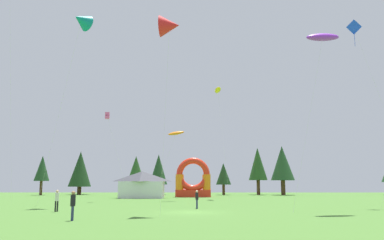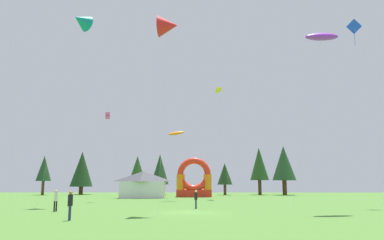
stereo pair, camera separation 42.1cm
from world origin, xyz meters
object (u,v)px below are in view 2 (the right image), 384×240
at_px(person_near_camera, 56,199).
at_px(person_left_edge, 70,203).
at_px(kite_yellow_parafoil, 218,90).
at_px(kite_teal_delta, 81,21).
at_px(person_midfield, 196,198).
at_px(kite_pink_box, 108,116).
at_px(kite_red_delta, 168,26).
at_px(festival_tent, 143,185).
at_px(kite_blue_diamond, 354,28).
at_px(inflatable_yellow_castle, 194,183).
at_px(kite_orange_parafoil, 176,133).
at_px(kite_purple_parafoil, 322,37).

distance_m(person_near_camera, person_left_edge, 8.27).
bearing_deg(kite_yellow_parafoil, kite_teal_delta, -134.19).
height_order(kite_teal_delta, person_midfield, kite_teal_delta).
distance_m(kite_pink_box, person_left_edge, 26.88).
distance_m(kite_red_delta, kite_pink_box, 21.26).
bearing_deg(kite_pink_box, person_midfield, -49.17).
bearing_deg(kite_pink_box, kite_yellow_parafoil, 26.00).
bearing_deg(festival_tent, person_near_camera, -96.97).
bearing_deg(kite_blue_diamond, inflatable_yellow_castle, 125.52).
height_order(kite_blue_diamond, festival_tent, kite_blue_diamond).
bearing_deg(inflatable_yellow_castle, person_midfield, -89.14).
relative_size(kite_blue_diamond, person_left_edge, 10.63).
xyz_separation_m(person_midfield, person_near_camera, (-11.68, -3.71, 0.06)).
height_order(kite_blue_diamond, person_left_edge, kite_blue_diamond).
distance_m(kite_teal_delta, person_midfield, 23.59).
bearing_deg(festival_tent, kite_teal_delta, -103.05).
distance_m(kite_orange_parafoil, kite_blue_diamond, 25.23).
bearing_deg(inflatable_yellow_castle, festival_tent, -147.62).
bearing_deg(kite_teal_delta, kite_yellow_parafoil, 45.81).
height_order(kite_pink_box, inflatable_yellow_castle, kite_pink_box).
relative_size(kite_purple_parafoil, kite_teal_delta, 0.74).
bearing_deg(person_left_edge, person_midfield, 138.85).
height_order(kite_purple_parafoil, inflatable_yellow_castle, kite_purple_parafoil).
height_order(kite_pink_box, person_left_edge, kite_pink_box).
distance_m(kite_purple_parafoil, kite_teal_delta, 25.84).
xyz_separation_m(kite_purple_parafoil, person_midfield, (-11.25, 3.54, -14.19)).
xyz_separation_m(kite_purple_parafoil, inflatable_yellow_castle, (-11.68, 32.33, -12.98)).
distance_m(kite_yellow_parafoil, kite_pink_box, 17.60).
relative_size(kite_red_delta, person_left_edge, 8.94).
height_order(kite_purple_parafoil, kite_red_delta, kite_red_delta).
bearing_deg(person_left_edge, inflatable_yellow_castle, 163.87).
xyz_separation_m(person_near_camera, inflatable_yellow_castle, (11.25, 32.50, 1.15)).
relative_size(person_near_camera, person_left_edge, 0.95).
bearing_deg(kite_yellow_parafoil, kite_purple_parafoil, -72.18).
xyz_separation_m(kite_teal_delta, person_left_edge, (4.84, -15.36, -19.21)).
distance_m(kite_orange_parafoil, kite_teal_delta, 18.88).
height_order(kite_teal_delta, person_left_edge, kite_teal_delta).
height_order(person_left_edge, festival_tent, festival_tent).
bearing_deg(kite_red_delta, kite_orange_parafoil, 90.96).
distance_m(kite_orange_parafoil, person_near_camera, 22.56).
relative_size(kite_orange_parafoil, inflatable_yellow_castle, 1.47).
height_order(kite_yellow_parafoil, kite_blue_diamond, kite_blue_diamond).
relative_size(kite_yellow_parafoil, person_left_edge, 9.04).
bearing_deg(kite_yellow_parafoil, kite_pink_box, -154.00).
relative_size(inflatable_yellow_castle, festival_tent, 0.98).
relative_size(kite_red_delta, inflatable_yellow_castle, 2.58).
bearing_deg(festival_tent, kite_red_delta, -78.29).
height_order(kite_purple_parafoil, person_midfield, kite_purple_parafoil).
xyz_separation_m(kite_red_delta, inflatable_yellow_castle, (1.93, 33.75, -13.48)).
xyz_separation_m(kite_orange_parafoil, kite_pink_box, (-9.02, -1.84, 2.09)).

